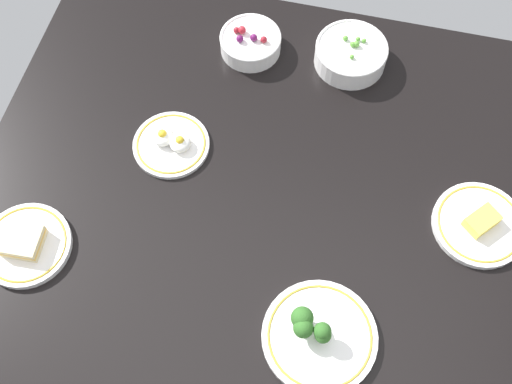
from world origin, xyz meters
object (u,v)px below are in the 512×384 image
at_px(plate_eggs, 171,143).
at_px(plate_broccoli, 318,334).
at_px(plate_cheese, 479,224).
at_px(bowl_peas, 351,54).
at_px(bowl_berries, 250,42).
at_px(plate_sandwich, 25,244).

xyz_separation_m(plate_eggs, plate_broccoli, (-0.40, 0.35, 0.01)).
bearing_deg(plate_cheese, plate_eggs, -3.46).
relative_size(plate_eggs, bowl_peas, 1.00).
height_order(plate_eggs, plate_broccoli, plate_broccoli).
distance_m(plate_eggs, plate_broccoli, 0.53).
bearing_deg(plate_eggs, bowl_peas, -137.11).
bearing_deg(bowl_berries, bowl_peas, -175.93).
relative_size(bowl_peas, plate_broccoli, 0.77).
bearing_deg(bowl_peas, plate_broccoli, 94.03).
bearing_deg(bowl_berries, plate_broccoli, 113.76).
distance_m(bowl_berries, bowl_peas, 0.24).
distance_m(plate_sandwich, bowl_berries, 0.70).
bearing_deg(bowl_peas, plate_sandwich, 47.65).
height_order(plate_sandwich, plate_broccoli, plate_broccoli).
distance_m(plate_cheese, bowl_peas, 0.50).
distance_m(plate_cheese, bowl_berries, 0.68).
xyz_separation_m(plate_cheese, bowl_berries, (0.58, -0.35, 0.02)).
bearing_deg(plate_broccoli, bowl_peas, -85.97).
height_order(plate_eggs, bowl_berries, bowl_berries).
relative_size(plate_eggs, bowl_berries, 1.16).
bearing_deg(bowl_peas, bowl_berries, 4.07).
relative_size(plate_sandwich, plate_eggs, 1.09).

